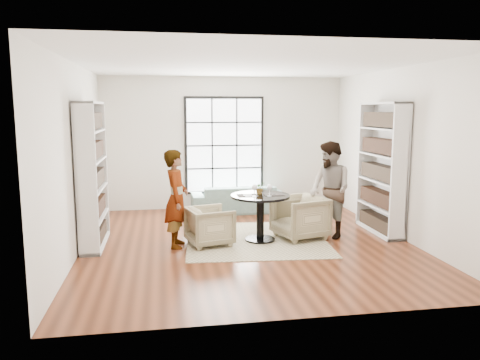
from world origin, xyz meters
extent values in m
plane|color=brown|center=(0.00, 0.00, 0.00)|extent=(6.00, 6.00, 0.00)
plane|color=silver|center=(0.00, 3.00, 1.50)|extent=(5.50, 0.00, 5.50)
plane|color=silver|center=(-2.75, 0.00, 1.50)|extent=(0.00, 6.00, 6.00)
plane|color=silver|center=(2.75, 0.00, 1.50)|extent=(0.00, 6.00, 6.00)
plane|color=silver|center=(0.00, -3.00, 1.50)|extent=(5.50, 0.00, 5.50)
plane|color=white|center=(0.00, 0.00, 3.00)|extent=(6.00, 6.00, 0.00)
cube|color=black|center=(0.00, 2.98, 1.45)|extent=(1.82, 0.06, 2.22)
cube|color=white|center=(0.00, 2.94, 1.45)|extent=(1.70, 0.02, 2.10)
cube|color=#C3B692|center=(0.18, 0.17, 0.01)|extent=(2.58, 2.58, 0.01)
cylinder|color=black|center=(0.24, 0.08, 0.02)|extent=(0.52, 0.52, 0.04)
cylinder|color=black|center=(0.24, 0.08, 0.40)|extent=(0.13, 0.13, 0.73)
cylinder|color=black|center=(0.24, 0.08, 0.79)|extent=(1.02, 1.02, 0.04)
imported|color=slate|center=(0.24, 2.45, 0.30)|extent=(2.07, 0.83, 0.60)
imported|color=tan|center=(-0.65, -0.02, 0.33)|extent=(0.86, 0.85, 0.65)
imported|color=tan|center=(0.97, 0.14, 0.38)|extent=(1.02, 1.01, 0.76)
imported|color=gray|center=(-1.20, -0.02, 0.81)|extent=(0.46, 0.64, 1.62)
imported|color=gray|center=(1.52, 0.14, 0.86)|extent=(0.83, 0.97, 1.72)
cube|color=#262421|center=(0.01, 0.06, 0.82)|extent=(0.34, 0.26, 0.01)
cube|color=#262421|center=(0.47, 0.07, 0.82)|extent=(0.34, 0.26, 0.01)
cylinder|color=silver|center=(0.11, -0.06, 0.82)|extent=(0.08, 0.08, 0.01)
cylinder|color=silver|center=(0.11, -0.06, 0.88)|extent=(0.01, 0.01, 0.12)
sphere|color=maroon|center=(0.11, -0.06, 0.97)|extent=(0.09, 0.09, 0.09)
ellipsoid|color=white|center=(0.11, -0.06, 0.97)|extent=(0.10, 0.10, 0.11)
cylinder|color=silver|center=(0.37, -0.06, 0.82)|extent=(0.07, 0.07, 0.01)
cylinder|color=silver|center=(0.37, -0.06, 0.88)|extent=(0.01, 0.01, 0.12)
sphere|color=maroon|center=(0.37, -0.06, 0.97)|extent=(0.09, 0.09, 0.09)
ellipsoid|color=white|center=(0.37, -0.06, 0.97)|extent=(0.09, 0.09, 0.10)
imported|color=gray|center=(0.25, 0.15, 0.92)|extent=(0.22, 0.19, 0.22)
camera|label=1|loc=(-1.40, -7.67, 2.28)|focal=35.00mm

